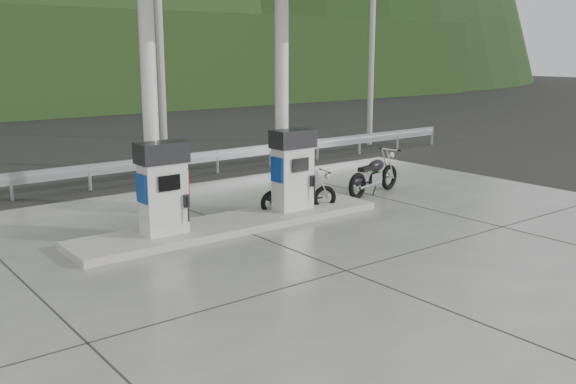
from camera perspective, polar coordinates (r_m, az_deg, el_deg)
ground at (r=11.73m, az=1.85°, el=-5.81°), size 160.00×160.00×0.00m
forecourt_apron at (r=11.72m, az=1.85°, el=-5.76°), size 18.00×14.00×0.02m
pump_island at (r=13.63m, az=-4.87°, el=-2.80°), size 7.00×1.40×0.15m
gas_pump_left at (r=12.63m, az=-11.05°, el=0.33°), size 0.95×0.55×1.80m
gas_pump_right at (r=14.32m, az=0.43°, el=1.99°), size 0.95×0.55×1.80m
canopy_column_left at (r=12.76m, az=-12.17°, el=7.67°), size 0.30×0.30×5.00m
canopy_column_right at (r=14.44m, az=-0.55°, el=8.48°), size 0.30×0.30×5.00m
guardrail at (r=18.27m, az=-14.37°, el=2.74°), size 26.00×0.16×1.42m
road at (r=21.60m, az=-18.01°, el=2.08°), size 60.00×7.00×0.01m
utility_pole_b at (r=20.23m, az=-11.33°, el=13.17°), size 0.22×0.22×8.00m
utility_pole_c at (r=25.59m, az=7.47°, el=13.11°), size 0.22×0.22×8.00m
motorcycle_left at (r=14.72m, az=1.00°, el=-0.25°), size 1.83×1.02×0.83m
motorcycle_right at (r=16.75m, az=7.64°, el=1.44°), size 2.12×1.05×0.96m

